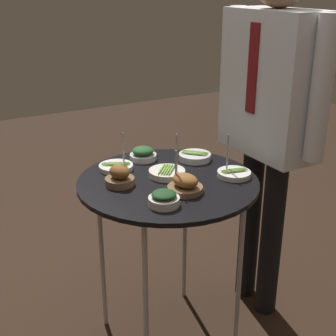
{
  "coord_description": "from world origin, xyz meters",
  "views": [
    {
      "loc": [
        1.48,
        -0.84,
        1.51
      ],
      "look_at": [
        0.0,
        0.0,
        0.83
      ],
      "focal_mm": 50.0,
      "sensor_mm": 36.0,
      "label": 1
    }
  ],
  "objects_px": {
    "serving_cart": "(168,192)",
    "bowl_asparagus_front_right": "(234,173)",
    "bowl_spinach_far_rim": "(164,199)",
    "bowl_asparagus_mid_left": "(116,166)",
    "bowl_spinach_front_center": "(143,154)",
    "bowl_roast_near_rim": "(120,177)",
    "bowl_asparagus_mid_right": "(167,172)",
    "waiter_figure": "(271,102)",
    "bowl_asparagus_back_left": "(195,156)",
    "bowl_roast_back_right": "(184,185)"
  },
  "relations": [
    {
      "from": "serving_cart",
      "to": "bowl_asparagus_front_right",
      "type": "height_order",
      "value": "bowl_asparagus_front_right"
    },
    {
      "from": "serving_cart",
      "to": "bowl_spinach_far_rim",
      "type": "relative_size",
      "value": 6.99
    },
    {
      "from": "bowl_asparagus_mid_left",
      "to": "bowl_spinach_front_center",
      "type": "bearing_deg",
      "value": 107.02
    },
    {
      "from": "bowl_roast_near_rim",
      "to": "bowl_asparagus_mid_right",
      "type": "bearing_deg",
      "value": 86.53
    },
    {
      "from": "serving_cart",
      "to": "bowl_spinach_far_rim",
      "type": "height_order",
      "value": "bowl_spinach_far_rim"
    },
    {
      "from": "bowl_asparagus_mid_left",
      "to": "waiter_figure",
      "type": "bearing_deg",
      "value": 73.13
    },
    {
      "from": "bowl_asparagus_mid_right",
      "to": "waiter_figure",
      "type": "xyz_separation_m",
      "value": [
        0.03,
        0.49,
        0.24
      ]
    },
    {
      "from": "bowl_spinach_front_center",
      "to": "bowl_asparagus_front_right",
      "type": "relative_size",
      "value": 0.7
    },
    {
      "from": "bowl_spinach_far_rim",
      "to": "bowl_asparagus_mid_right",
      "type": "bearing_deg",
      "value": 148.29
    },
    {
      "from": "bowl_spinach_front_center",
      "to": "bowl_asparagus_back_left",
      "type": "relative_size",
      "value": 0.84
    },
    {
      "from": "bowl_asparagus_mid_right",
      "to": "bowl_spinach_front_center",
      "type": "bearing_deg",
      "value": -179.41
    },
    {
      "from": "bowl_spinach_front_center",
      "to": "bowl_asparagus_mid_left",
      "type": "relative_size",
      "value": 0.77
    },
    {
      "from": "bowl_asparagus_mid_right",
      "to": "bowl_roast_back_right",
      "type": "relative_size",
      "value": 1.15
    },
    {
      "from": "bowl_spinach_front_center",
      "to": "bowl_roast_near_rim",
      "type": "height_order",
      "value": "bowl_roast_near_rim"
    },
    {
      "from": "bowl_asparagus_back_left",
      "to": "bowl_spinach_far_rim",
      "type": "distance_m",
      "value": 0.46
    },
    {
      "from": "serving_cart",
      "to": "bowl_asparagus_mid_right",
      "type": "distance_m",
      "value": 0.08
    },
    {
      "from": "serving_cart",
      "to": "bowl_roast_near_rim",
      "type": "bearing_deg",
      "value": -104.96
    },
    {
      "from": "bowl_spinach_front_center",
      "to": "bowl_roast_near_rim",
      "type": "distance_m",
      "value": 0.28
    },
    {
      "from": "bowl_asparagus_back_left",
      "to": "bowl_roast_back_right",
      "type": "height_order",
      "value": "bowl_roast_back_right"
    },
    {
      "from": "bowl_spinach_front_center",
      "to": "bowl_roast_back_right",
      "type": "xyz_separation_m",
      "value": [
        0.38,
        -0.02,
        0.0
      ]
    },
    {
      "from": "waiter_figure",
      "to": "bowl_asparagus_back_left",
      "type": "bearing_deg",
      "value": -112.99
    },
    {
      "from": "bowl_asparagus_mid_left",
      "to": "waiter_figure",
      "type": "relative_size",
      "value": 0.09
    },
    {
      "from": "serving_cart",
      "to": "bowl_asparagus_front_right",
      "type": "relative_size",
      "value": 4.6
    },
    {
      "from": "bowl_spinach_far_rim",
      "to": "bowl_asparagus_front_right",
      "type": "bearing_deg",
      "value": 103.59
    },
    {
      "from": "bowl_asparagus_back_left",
      "to": "bowl_roast_back_right",
      "type": "xyz_separation_m",
      "value": [
        0.26,
        -0.22,
        0.01
      ]
    },
    {
      "from": "bowl_asparagus_front_right",
      "to": "bowl_asparagus_mid_left",
      "type": "xyz_separation_m",
      "value": [
        -0.3,
        -0.38,
        -0.0
      ]
    },
    {
      "from": "bowl_spinach_front_center",
      "to": "bowl_asparagus_back_left",
      "type": "bearing_deg",
      "value": 59.89
    },
    {
      "from": "bowl_asparagus_back_left",
      "to": "bowl_asparagus_mid_left",
      "type": "height_order",
      "value": "bowl_asparagus_mid_left"
    },
    {
      "from": "serving_cart",
      "to": "bowl_spinach_front_center",
      "type": "height_order",
      "value": "bowl_spinach_front_center"
    },
    {
      "from": "bowl_spinach_front_center",
      "to": "bowl_asparagus_back_left",
      "type": "distance_m",
      "value": 0.23
    },
    {
      "from": "bowl_asparagus_back_left",
      "to": "bowl_spinach_far_rim",
      "type": "relative_size",
      "value": 1.27
    },
    {
      "from": "bowl_spinach_far_rim",
      "to": "bowl_roast_near_rim",
      "type": "bearing_deg",
      "value": -165.31
    },
    {
      "from": "bowl_asparagus_back_left",
      "to": "bowl_roast_back_right",
      "type": "relative_size",
      "value": 0.89
    },
    {
      "from": "bowl_roast_back_right",
      "to": "bowl_spinach_front_center",
      "type": "bearing_deg",
      "value": 177.12
    },
    {
      "from": "serving_cart",
      "to": "bowl_asparagus_mid_left",
      "type": "distance_m",
      "value": 0.25
    },
    {
      "from": "bowl_asparagus_mid_right",
      "to": "bowl_spinach_far_rim",
      "type": "bearing_deg",
      "value": -31.71
    },
    {
      "from": "serving_cart",
      "to": "bowl_roast_near_rim",
      "type": "xyz_separation_m",
      "value": [
        -0.05,
        -0.19,
        0.09
      ]
    },
    {
      "from": "bowl_asparagus_mid_left",
      "to": "bowl_asparagus_front_right",
      "type": "bearing_deg",
      "value": 51.71
    },
    {
      "from": "bowl_roast_back_right",
      "to": "bowl_spinach_far_rim",
      "type": "distance_m",
      "value": 0.13
    },
    {
      "from": "bowl_asparagus_back_left",
      "to": "bowl_spinach_far_rim",
      "type": "xyz_separation_m",
      "value": [
        0.32,
        -0.33,
        0.01
      ]
    },
    {
      "from": "bowl_roast_near_rim",
      "to": "serving_cart",
      "type": "bearing_deg",
      "value": 75.04
    },
    {
      "from": "bowl_asparagus_mid_right",
      "to": "bowl_asparagus_back_left",
      "type": "relative_size",
      "value": 1.29
    },
    {
      "from": "bowl_asparagus_mid_right",
      "to": "bowl_roast_near_rim",
      "type": "height_order",
      "value": "bowl_asparagus_mid_right"
    },
    {
      "from": "bowl_asparagus_front_right",
      "to": "bowl_asparagus_mid_left",
      "type": "bearing_deg",
      "value": -128.29
    },
    {
      "from": "bowl_spinach_front_center",
      "to": "bowl_roast_back_right",
      "type": "distance_m",
      "value": 0.38
    },
    {
      "from": "bowl_roast_back_right",
      "to": "bowl_asparagus_mid_left",
      "type": "bearing_deg",
      "value": -158.68
    },
    {
      "from": "bowl_asparagus_back_left",
      "to": "waiter_figure",
      "type": "xyz_separation_m",
      "value": [
        0.13,
        0.3,
        0.24
      ]
    },
    {
      "from": "bowl_asparagus_back_left",
      "to": "bowl_roast_near_rim",
      "type": "xyz_separation_m",
      "value": [
        0.08,
        -0.4,
        0.02
      ]
    },
    {
      "from": "bowl_asparagus_back_left",
      "to": "bowl_asparagus_mid_right",
      "type": "bearing_deg",
      "value": -63.41
    },
    {
      "from": "bowl_spinach_front_center",
      "to": "bowl_spinach_far_rim",
      "type": "bearing_deg",
      "value": -17.46
    }
  ]
}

